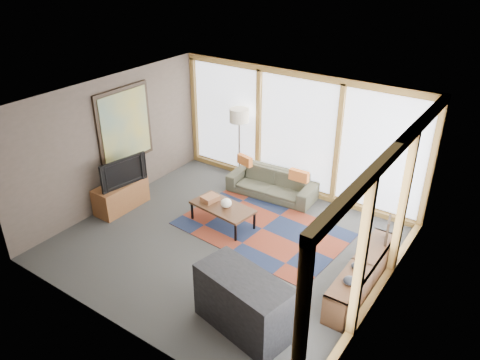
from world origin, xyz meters
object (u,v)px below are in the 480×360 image
Objects in this scene: tv_console at (121,196)px; television at (121,171)px; coffee_table at (223,215)px; bar_counter at (243,303)px; sofa at (272,184)px; floor_lamp at (239,145)px; bookshelf at (362,276)px.

television is at bearing 18.30° from tv_console.
coffee_table is 2.14m from tv_console.
bar_counter is at bearing -99.31° from television.
floor_lamp is (-0.99, 0.22, 0.56)m from sofa.
bookshelf is 1.49× the size of bar_counter.
floor_lamp reaches higher than tv_console.
tv_console is at bearing -161.97° from coffee_table.
coffee_table is 1.09× the size of tv_console.
television is (-1.16, -2.36, 0.01)m from floor_lamp.
tv_console is 0.57m from television.
bookshelf is at bearing -75.75° from television.
floor_lamp is at bearing -16.32° from television.
bookshelf is (2.69, -1.78, -0.01)m from sofa.
sofa is at bearing 44.36° from tv_console.
bar_counter is (3.85, -1.30, 0.16)m from tv_console.
floor_lamp is at bearing 163.39° from sofa.
sofa is 1.16m from floor_lamp.
floor_lamp reaches higher than bookshelf.
coffee_table is (0.81, -1.72, -0.63)m from floor_lamp.
bookshelf is at bearing 69.57° from bar_counter.
tv_console is (-2.21, -2.17, 0.01)m from sofa.
tv_console reaches higher than sofa.
television is at bearing -116.21° from floor_lamp.
television is 4.02m from bar_counter.
floor_lamp is at bearing 115.21° from coffee_table.
television is at bearing -175.65° from bookshelf.
sofa reaches higher than coffee_table.
bar_counter is at bearing -18.61° from tv_console.
television is at bearing -161.97° from coffee_table.
sofa is 3.10m from tv_console.
sofa is 0.91× the size of bookshelf.
floor_lamp reaches higher than coffee_table.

